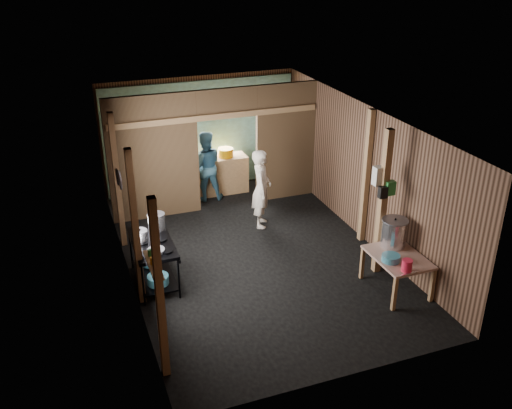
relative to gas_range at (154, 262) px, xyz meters
name	(u,v)px	position (x,y,z in m)	size (l,w,h in m)	color
floor	(252,254)	(1.88, 0.33, -0.39)	(4.50, 7.00, 0.00)	black
ceiling	(252,118)	(1.88, 0.33, 2.21)	(4.50, 7.00, 0.00)	black
wall_back	(200,133)	(1.88, 3.83, 0.91)	(4.50, 0.00, 2.60)	brown
wall_front	(348,296)	(1.88, -3.17, 0.91)	(4.50, 0.00, 2.60)	brown
wall_left	(123,209)	(-0.37, 0.33, 0.91)	(0.00, 7.00, 2.60)	brown
wall_right	(364,173)	(4.13, 0.33, 0.91)	(0.00, 7.00, 2.60)	brown
partition_left	(153,158)	(0.55, 2.53, 0.91)	(1.85, 0.10, 2.60)	brown
partition_right	(286,142)	(3.46, 2.53, 0.91)	(1.35, 0.10, 2.60)	brown
partition_header	(227,103)	(2.13, 2.53, 1.91)	(1.30, 0.10, 0.60)	brown
turquoise_panel	(201,135)	(1.88, 3.77, 0.86)	(4.40, 0.06, 2.50)	#71B7B4
back_counter	(221,175)	(2.18, 3.28, 0.03)	(1.20, 0.50, 0.85)	#9F7749
wall_clock	(211,107)	(2.13, 3.73, 1.51)	(0.20, 0.20, 0.03)	silver
post_left_a	(159,292)	(-0.30, -2.27, 0.91)	(0.10, 0.12, 2.60)	#9F7749
post_left_b	(136,229)	(-0.30, -0.47, 0.91)	(0.10, 0.12, 2.60)	#9F7749
post_left_c	(117,182)	(-0.30, 1.53, 0.91)	(0.10, 0.12, 2.60)	#9F7749
post_right	(366,178)	(4.06, 0.13, 0.91)	(0.10, 0.12, 2.60)	#9F7749
post_free	(382,204)	(3.73, -0.97, 0.91)	(0.12, 0.12, 2.60)	#9F7749
cross_beam	(216,116)	(1.88, 2.48, 1.66)	(4.40, 0.12, 0.12)	#9F7749
pan_lid_big	(120,180)	(-0.33, 0.73, 1.26)	(0.34, 0.34, 0.03)	slate
pan_lid_small	(117,177)	(-0.33, 1.13, 1.16)	(0.30, 0.30, 0.03)	black
wall_shelf	(153,265)	(-0.27, -1.77, 1.01)	(0.14, 0.80, 0.03)	#9F7749
jar_white	(157,270)	(-0.27, -2.02, 1.07)	(0.07, 0.07, 0.10)	silver
jar_yellow	(153,261)	(-0.27, -1.77, 1.07)	(0.08, 0.08, 0.10)	#B97005
jar_green	(150,253)	(-0.27, -1.55, 1.07)	(0.06, 0.06, 0.10)	#227931
bag_white	(380,176)	(3.68, -0.89, 1.39)	(0.22, 0.15, 0.32)	silver
bag_green	(390,188)	(3.80, -1.03, 1.21)	(0.16, 0.12, 0.24)	#227931
bag_black	(383,192)	(3.66, -1.05, 1.16)	(0.14, 0.10, 0.20)	black
gas_range	(154,262)	(0.00, 0.00, 0.00)	(0.68, 1.33, 0.78)	black
prep_table	(396,273)	(3.71, -1.60, -0.08)	(0.78, 1.07, 0.63)	#A57D70
stove_pot_large	(157,222)	(0.17, 0.43, 0.53)	(0.30, 0.30, 0.31)	silver
stove_pot_med	(140,236)	(-0.17, 0.09, 0.48)	(0.25, 0.25, 0.22)	silver
frying_pan	(156,251)	(0.00, -0.35, 0.42)	(0.28, 0.50, 0.07)	slate
blue_tub_front	(158,280)	(0.00, -0.29, -0.17)	(0.36, 0.36, 0.15)	teal
blue_tub_back	(151,261)	(0.00, 0.36, -0.18)	(0.32, 0.32, 0.13)	teal
stock_pot	(394,233)	(3.81, -1.26, 0.47)	(0.44, 0.44, 0.51)	silver
wash_basin	(391,258)	(3.51, -1.69, 0.30)	(0.29, 0.29, 0.11)	teal
pink_bucket	(407,266)	(3.57, -2.03, 0.34)	(0.16, 0.16, 0.20)	red
knife	(409,273)	(3.57, -2.11, 0.25)	(0.30, 0.04, 0.01)	silver
yellow_tub	(226,152)	(2.31, 3.28, 0.56)	(0.35, 0.35, 0.19)	#B97005
red_cup	(209,156)	(1.92, 3.28, 0.52)	(0.11, 0.11, 0.13)	#B73207
cook	(261,189)	(2.46, 1.39, 0.41)	(0.59, 0.39, 1.61)	beige
worker_back	(205,166)	(1.76, 3.03, 0.39)	(0.76, 0.60, 1.57)	#396A84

